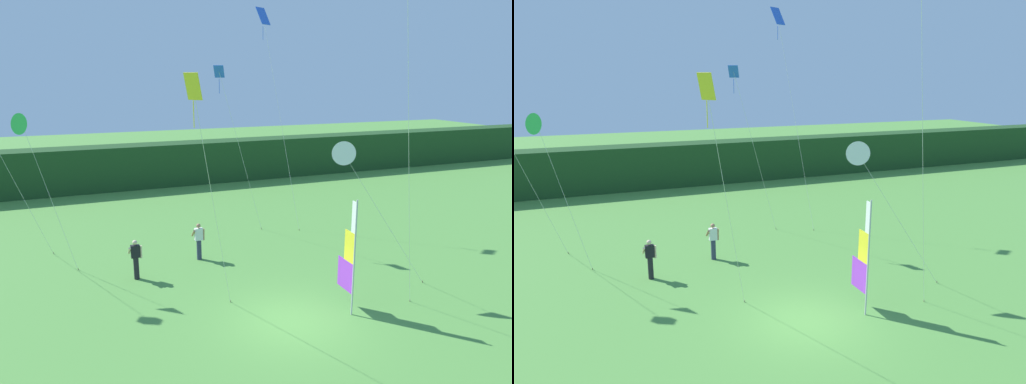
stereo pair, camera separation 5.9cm
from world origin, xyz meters
TOP-DOWN VIEW (x-y plane):
  - ground_plane at (0.00, 0.00)m, footprint 120.00×120.00m
  - distant_treeline at (0.00, 22.60)m, footprint 80.00×2.40m
  - banner_flag at (2.23, -0.04)m, footprint 0.06×1.03m
  - person_near_banner at (-1.44, 6.67)m, footprint 0.55×0.48m
  - person_mid_field at (-4.42, 5.53)m, footprint 0.55×0.48m
  - kite_white_delta_0 at (3.11, 2.03)m, footprint 3.81×1.57m
  - kite_blue_diamond_2 at (0.65, 9.22)m, footprint 2.75×0.78m
  - kite_green_delta_3 at (-8.19, 7.37)m, footprint 1.99×0.88m
  - kite_yellow_diamond_5 at (-3.30, -0.91)m, footprint 2.22×3.58m
  - kite_blue_diamond_6 at (3.67, 11.18)m, footprint 1.55×3.02m

SIDE VIEW (x-z plane):
  - ground_plane at x=0.00m, z-range 0.00..0.00m
  - person_mid_field at x=-4.42m, z-range 0.06..1.76m
  - person_near_banner at x=-1.44m, z-range 0.06..1.78m
  - distant_treeline at x=0.00m, z-range 0.00..3.21m
  - banner_flag at x=2.23m, z-range -0.09..4.11m
  - kite_white_delta_0 at x=3.11m, z-range 2.44..8.28m
  - kite_green_delta_3 at x=-8.19m, z-range 2.95..9.77m
  - kite_yellow_diamond_5 at x=-3.30m, z-range 3.13..11.43m
  - kite_blue_diamond_2 at x=0.65m, z-range 3.31..12.02m
  - kite_blue_diamond_6 at x=3.67m, z-range 4.79..16.55m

